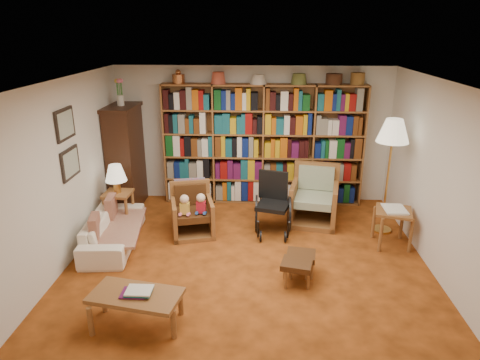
# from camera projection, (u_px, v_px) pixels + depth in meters

# --- Properties ---
(floor) EXTENTS (5.00, 5.00, 0.00)m
(floor) POSITION_uv_depth(u_px,v_px,m) (247.00, 264.00, 5.98)
(floor) COLOR #B4551B
(floor) RESTS_ON ground
(ceiling) EXTENTS (5.00, 5.00, 0.00)m
(ceiling) POSITION_uv_depth(u_px,v_px,m) (249.00, 83.00, 5.14)
(ceiling) COLOR silver
(ceiling) RESTS_ON wall_back
(wall_back) EXTENTS (5.00, 0.00, 5.00)m
(wall_back) POSITION_uv_depth(u_px,v_px,m) (252.00, 135.00, 7.91)
(wall_back) COLOR silver
(wall_back) RESTS_ON floor
(wall_front) EXTENTS (5.00, 0.00, 5.00)m
(wall_front) POSITION_uv_depth(u_px,v_px,m) (237.00, 292.00, 3.21)
(wall_front) COLOR silver
(wall_front) RESTS_ON floor
(wall_left) EXTENTS (0.00, 5.00, 5.00)m
(wall_left) POSITION_uv_depth(u_px,v_px,m) (60.00, 177.00, 5.68)
(wall_left) COLOR silver
(wall_left) RESTS_ON floor
(wall_right) EXTENTS (0.00, 5.00, 5.00)m
(wall_right) POSITION_uv_depth(u_px,v_px,m) (444.00, 183.00, 5.44)
(wall_right) COLOR silver
(wall_right) RESTS_ON floor
(bookshelf) EXTENTS (3.60, 0.30, 2.42)m
(bookshelf) POSITION_uv_depth(u_px,v_px,m) (263.00, 142.00, 7.77)
(bookshelf) COLOR brown
(bookshelf) RESTS_ON floor
(curio_cabinet) EXTENTS (0.50, 0.95, 2.40)m
(curio_cabinet) POSITION_uv_depth(u_px,v_px,m) (126.00, 156.00, 7.65)
(curio_cabinet) COLOR #35190E
(curio_cabinet) RESTS_ON floor
(framed_pictures) EXTENTS (0.03, 0.52, 0.97)m
(framed_pictures) POSITION_uv_depth(u_px,v_px,m) (68.00, 144.00, 5.83)
(framed_pictures) COLOR black
(framed_pictures) RESTS_ON wall_left
(sofa) EXTENTS (1.68, 0.76, 0.48)m
(sofa) POSITION_uv_depth(u_px,v_px,m) (113.00, 230.00, 6.46)
(sofa) COLOR white
(sofa) RESTS_ON floor
(sofa_throw) EXTENTS (0.92, 1.47, 0.04)m
(sofa_throw) POSITION_uv_depth(u_px,v_px,m) (116.00, 226.00, 6.44)
(sofa_throw) COLOR beige
(sofa_throw) RESTS_ON sofa
(cushion_left) EXTENTS (0.16, 0.39, 0.37)m
(cushion_left) POSITION_uv_depth(u_px,v_px,m) (111.00, 208.00, 6.73)
(cushion_left) COLOR maroon
(cushion_left) RESTS_ON sofa
(cushion_right) EXTENTS (0.19, 0.38, 0.36)m
(cushion_right) POSITION_uv_depth(u_px,v_px,m) (95.00, 227.00, 6.07)
(cushion_right) COLOR maroon
(cushion_right) RESTS_ON sofa
(side_table_lamp) EXTENTS (0.44, 0.44, 0.60)m
(side_table_lamp) POSITION_uv_depth(u_px,v_px,m) (118.00, 201.00, 6.98)
(side_table_lamp) COLOR brown
(side_table_lamp) RESTS_ON floor
(table_lamp) EXTENTS (0.34, 0.34, 0.47)m
(table_lamp) POSITION_uv_depth(u_px,v_px,m) (116.00, 174.00, 6.82)
(table_lamp) COLOR gold
(table_lamp) RESTS_ON side_table_lamp
(armchair_leather) EXTENTS (0.81, 0.82, 0.82)m
(armchair_leather) POSITION_uv_depth(u_px,v_px,m) (193.00, 212.00, 6.84)
(armchair_leather) COLOR brown
(armchair_leather) RESTS_ON floor
(armchair_sage) EXTENTS (0.92, 0.94, 0.96)m
(armchair_sage) POSITION_uv_depth(u_px,v_px,m) (313.00, 200.00, 7.26)
(armchair_sage) COLOR brown
(armchair_sage) RESTS_ON floor
(wheelchair) EXTENTS (0.59, 0.78, 0.98)m
(wheelchair) POSITION_uv_depth(u_px,v_px,m) (273.00, 205.00, 6.84)
(wheelchair) COLOR black
(wheelchair) RESTS_ON floor
(floor_lamp) EXTENTS (0.49, 0.49, 1.84)m
(floor_lamp) POSITION_uv_depth(u_px,v_px,m) (393.00, 135.00, 6.45)
(floor_lamp) COLOR gold
(floor_lamp) RESTS_ON floor
(side_table_papers) EXTENTS (0.62, 0.62, 0.60)m
(side_table_papers) POSITION_uv_depth(u_px,v_px,m) (393.00, 216.00, 6.36)
(side_table_papers) COLOR brown
(side_table_papers) RESTS_ON floor
(footstool_a) EXTENTS (0.44, 0.40, 0.32)m
(footstool_a) POSITION_uv_depth(u_px,v_px,m) (297.00, 266.00, 5.44)
(footstool_a) COLOR #492813
(footstool_a) RESTS_ON floor
(footstool_b) EXTENTS (0.42, 0.37, 0.32)m
(footstool_b) POSITION_uv_depth(u_px,v_px,m) (301.00, 257.00, 5.66)
(footstool_b) COLOR #492813
(footstool_b) RESTS_ON floor
(coffee_table) EXTENTS (1.06, 0.67, 0.45)m
(coffee_table) POSITION_uv_depth(u_px,v_px,m) (136.00, 298.00, 4.66)
(coffee_table) COLOR brown
(coffee_table) RESTS_ON floor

